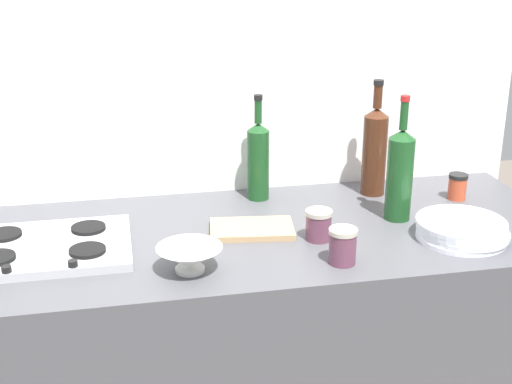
# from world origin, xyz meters

# --- Properties ---
(counter_block) EXTENTS (1.80, 0.70, 0.90)m
(counter_block) POSITION_xyz_m (0.00, 0.00, 0.45)
(counter_block) COLOR #4C4C51
(counter_block) RESTS_ON ground
(backsplash_panel) EXTENTS (1.90, 0.06, 2.24)m
(backsplash_panel) POSITION_xyz_m (0.00, 0.38, 1.12)
(backsplash_panel) COLOR white
(backsplash_panel) RESTS_ON ground
(stovetop_hob) EXTENTS (0.45, 0.33, 0.04)m
(stovetop_hob) POSITION_xyz_m (-0.57, -0.02, 0.91)
(stovetop_hob) COLOR #B2B2B7
(stovetop_hob) RESTS_ON counter_block
(plate_stack) EXTENTS (0.25, 0.25, 0.05)m
(plate_stack) POSITION_xyz_m (0.55, -0.16, 0.93)
(plate_stack) COLOR white
(plate_stack) RESTS_ON counter_block
(wine_bottle_leftmost) EXTENTS (0.08, 0.08, 0.37)m
(wine_bottle_leftmost) POSITION_xyz_m (0.43, 0.23, 1.05)
(wine_bottle_leftmost) COLOR #472314
(wine_bottle_leftmost) RESTS_ON counter_block
(wine_bottle_mid_left) EXTENTS (0.08, 0.08, 0.37)m
(wine_bottle_mid_left) POSITION_xyz_m (0.43, 0.01, 1.04)
(wine_bottle_mid_left) COLOR #19471E
(wine_bottle_mid_left) RESTS_ON counter_block
(wine_bottle_mid_right) EXTENTS (0.07, 0.07, 0.33)m
(wine_bottle_mid_right) POSITION_xyz_m (0.06, 0.26, 1.03)
(wine_bottle_mid_right) COLOR #19471E
(wine_bottle_mid_right) RESTS_ON counter_block
(mixing_bowl) EXTENTS (0.17, 0.17, 0.07)m
(mixing_bowl) POSITION_xyz_m (-0.21, -0.21, 0.94)
(mixing_bowl) COLOR white
(mixing_bowl) RESTS_ON counter_block
(condiment_jar_front) EXTENTS (0.06, 0.06, 0.08)m
(condiment_jar_front) POSITION_xyz_m (0.68, 0.13, 0.94)
(condiment_jar_front) COLOR #C64C2D
(condiment_jar_front) RESTS_ON counter_block
(condiment_jar_rear) EXTENTS (0.07, 0.07, 0.09)m
(condiment_jar_rear) POSITION_xyz_m (0.18, -0.24, 0.95)
(condiment_jar_rear) COLOR #66384C
(condiment_jar_rear) RESTS_ON counter_block
(condiment_jar_spare) EXTENTS (0.07, 0.07, 0.09)m
(condiment_jar_spare) POSITION_xyz_m (0.16, -0.09, 0.94)
(condiment_jar_spare) COLOR #66384C
(condiment_jar_spare) RESTS_ON counter_block
(cutting_board) EXTENTS (0.25, 0.18, 0.02)m
(cutting_board) POSITION_xyz_m (-0.01, 0.00, 0.91)
(cutting_board) COLOR tan
(cutting_board) RESTS_ON counter_block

